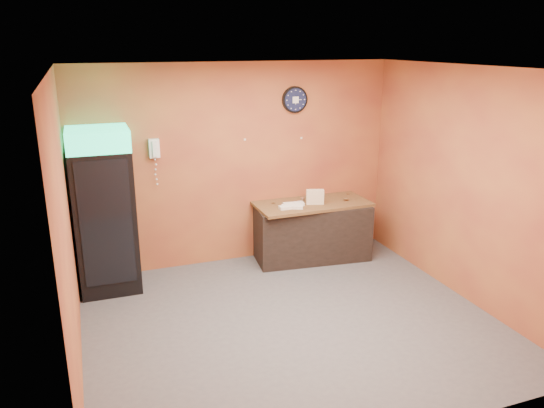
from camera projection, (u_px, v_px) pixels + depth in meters
name	position (u px, v px, depth m)	size (l,w,h in m)	color
floor	(291.00, 322.00, 6.02)	(4.50, 4.50, 0.00)	#47474C
back_wall	(238.00, 165.00, 7.40)	(4.50, 0.02, 2.80)	#B66B33
left_wall	(66.00, 229.00, 4.87)	(0.02, 4.00, 2.80)	#B66B33
right_wall	(466.00, 185.00, 6.35)	(0.02, 4.00, 2.80)	#B66B33
ceiling	(294.00, 68.00, 5.20)	(4.50, 4.00, 0.02)	white
beverage_cooler	(105.00, 214.00, 6.56)	(0.73, 0.74, 2.07)	black
prep_counter	(311.00, 232.00, 7.70)	(1.62, 0.72, 0.81)	black
wall_clock	(295.00, 100.00, 7.39)	(0.37, 0.06, 0.37)	black
wall_phone	(154.00, 148.00, 6.88)	(0.13, 0.11, 0.25)	white
butcher_paper	(312.00, 204.00, 7.57)	(1.63, 0.77, 0.04)	brown
sub_roll_stack	(315.00, 197.00, 7.47)	(0.26, 0.16, 0.21)	beige
wrapped_sandwich_left	(289.00, 207.00, 7.29)	(0.28, 0.11, 0.04)	white
wrapped_sandwich_mid	(292.00, 207.00, 7.30)	(0.29, 0.12, 0.04)	white
wrapped_sandwich_right	(294.00, 204.00, 7.42)	(0.29, 0.11, 0.04)	white
kitchen_tool	(302.00, 199.00, 7.61)	(0.06, 0.06, 0.06)	silver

